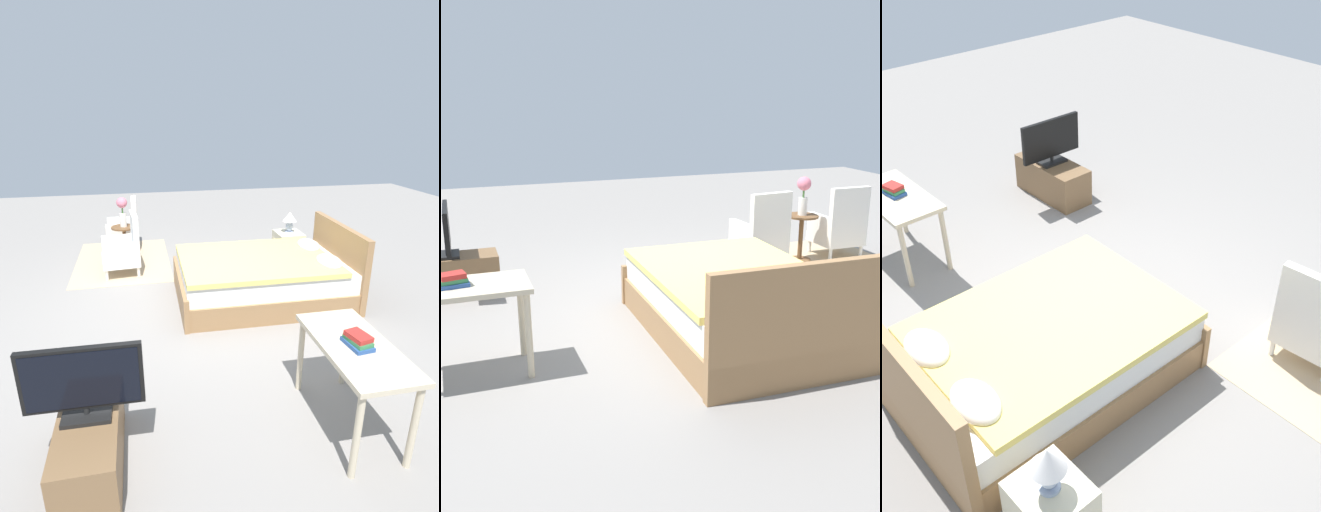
{
  "view_description": "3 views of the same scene",
  "coord_description": "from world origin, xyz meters",
  "views": [
    {
      "loc": [
        4.38,
        -0.62,
        2.33
      ],
      "look_at": [
        0.2,
        0.24,
        0.79
      ],
      "focal_mm": 28.0,
      "sensor_mm": 36.0,
      "label": 1
    },
    {
      "loc": [
        2.13,
        5.31,
        2.17
      ],
      "look_at": [
        0.27,
        0.29,
        0.61
      ],
      "focal_mm": 42.0,
      "sensor_mm": 36.0,
      "label": 2
    },
    {
      "loc": [
        -3.01,
        2.8,
        3.54
      ],
      "look_at": [
        0.01,
        0.07,
        0.71
      ],
      "focal_mm": 42.0,
      "sensor_mm": 36.0,
      "label": 3
    }
  ],
  "objects": [
    {
      "name": "tv_stand",
      "position": [
        2.12,
        -1.05,
        0.22
      ],
      "size": [
        0.96,
        0.4,
        0.43
      ],
      "color": "brown",
      "rests_on": "ground_plane"
    },
    {
      "name": "ground_plane",
      "position": [
        0.0,
        0.0,
        0.0
      ],
      "size": [
        16.0,
        16.0,
        0.0
      ],
      "primitive_type": "plane",
      "color": "gray"
    },
    {
      "name": "book_stack",
      "position": [
        2.11,
        0.87,
        0.77
      ],
      "size": [
        0.24,
        0.17,
        0.1
      ],
      "color": "#284C8E",
      "rests_on": "vanity_desk"
    },
    {
      "name": "bed",
      "position": [
        -0.22,
        0.93,
        0.3
      ],
      "size": [
        1.53,
        2.21,
        0.96
      ],
      "color": "#997047",
      "rests_on": "ground_plane"
    },
    {
      "name": "tv_flatscreen",
      "position": [
        2.12,
        -1.05,
        0.71
      ],
      "size": [
        0.21,
        0.77,
        0.53
      ],
      "color": "black",
      "rests_on": "tv_stand"
    },
    {
      "name": "vanity_desk",
      "position": [
        2.09,
        0.87,
        0.62
      ],
      "size": [
        1.04,
        0.52,
        0.72
      ],
      "color": "beige",
      "rests_on": "ground_plane"
    },
    {
      "name": "armchair_by_window_right",
      "position": [
        -1.48,
        -0.89,
        0.38
      ],
      "size": [
        0.59,
        0.59,
        0.92
      ],
      "color": "white",
      "rests_on": "floor_rug"
    },
    {
      "name": "table_lamp",
      "position": [
        -1.32,
        1.66,
        0.76
      ],
      "size": [
        0.22,
        0.22,
        0.33
      ],
      "color": "#9EADC6",
      "rests_on": "nightstand"
    }
  ]
}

